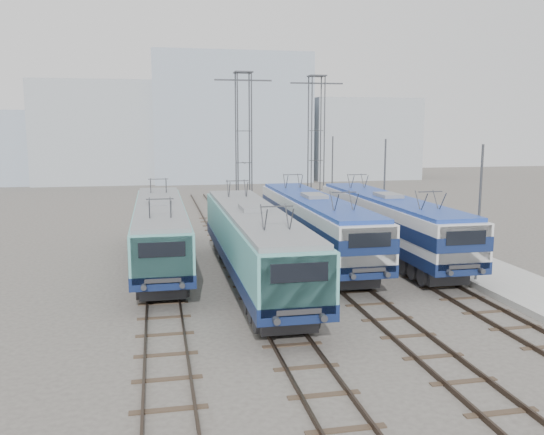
{
  "coord_description": "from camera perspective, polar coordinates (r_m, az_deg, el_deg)",
  "views": [
    {
      "loc": [
        -6.92,
        -23.28,
        7.83
      ],
      "look_at": [
        -0.76,
        7.0,
        2.94
      ],
      "focal_mm": 38.0,
      "sensor_mm": 36.0,
      "label": 1
    }
  ],
  "objects": [
    {
      "name": "ground",
      "position": [
        25.52,
        4.87,
        -8.91
      ],
      "size": [
        160.0,
        160.0,
        0.0
      ],
      "primitive_type": "plane",
      "color": "#514C47"
    },
    {
      "name": "platform",
      "position": [
        36.48,
        16.84,
        -3.56
      ],
      "size": [
        4.0,
        70.0,
        0.3
      ],
      "primitive_type": "cube",
      "color": "#9E9E99",
      "rests_on": "ground"
    },
    {
      "name": "locomotive_far_left",
      "position": [
        32.72,
        -11.02,
        -1.09
      ],
      "size": [
        2.79,
        17.61,
        3.31
      ],
      "color": "#101D46",
      "rests_on": "ground"
    },
    {
      "name": "locomotive_center_left",
      "position": [
        28.31,
        -1.78,
        -2.27
      ],
      "size": [
        2.93,
        18.52,
        3.49
      ],
      "color": "#101D46",
      "rests_on": "ground"
    },
    {
      "name": "locomotive_center_right",
      "position": [
        34.1,
        4.27,
        -0.35
      ],
      "size": [
        2.87,
        18.13,
        3.41
      ],
      "color": "#101D46",
      "rests_on": "ground"
    },
    {
      "name": "locomotive_far_right",
      "position": [
        35.27,
        11.47,
        -0.22
      ],
      "size": [
        2.84,
        17.96,
        3.38
      ],
      "color": "#101D46",
      "rests_on": "ground"
    },
    {
      "name": "catenary_tower_west",
      "position": [
        45.82,
        -2.82,
        7.49
      ],
      "size": [
        4.5,
        1.2,
        12.0
      ],
      "color": "#3F4247",
      "rests_on": "ground"
    },
    {
      "name": "catenary_tower_east",
      "position": [
        49.16,
        4.39,
        7.58
      ],
      "size": [
        4.5,
        1.2,
        12.0
      ],
      "color": "#3F4247",
      "rests_on": "ground"
    },
    {
      "name": "mast_front",
      "position": [
        29.98,
        19.83,
        0.15
      ],
      "size": [
        0.12,
        0.12,
        7.0
      ],
      "primitive_type": "cylinder",
      "color": "#3F4247",
      "rests_on": "ground"
    },
    {
      "name": "mast_mid",
      "position": [
        40.61,
        11.06,
        2.7
      ],
      "size": [
        0.12,
        0.12,
        7.0
      ],
      "primitive_type": "cylinder",
      "color": "#3F4247",
      "rests_on": "ground"
    },
    {
      "name": "mast_rear",
      "position": [
        51.85,
        5.99,
        4.15
      ],
      "size": [
        0.12,
        0.12,
        7.0
      ],
      "primitive_type": "cylinder",
      "color": "#3F4247",
      "rests_on": "ground"
    },
    {
      "name": "building_west",
      "position": [
        85.58,
        -16.4,
        8.07
      ],
      "size": [
        18.0,
        12.0,
        14.0
      ],
      "primitive_type": "cube",
      "color": "#9FA8B0",
      "rests_on": "ground"
    },
    {
      "name": "building_center",
      "position": [
        85.99,
        -4.25,
        9.74
      ],
      "size": [
        22.0,
        14.0,
        18.0
      ],
      "primitive_type": "cube",
      "color": "#95A4B6",
      "rests_on": "ground"
    },
    {
      "name": "building_east",
      "position": [
        90.73,
        8.52,
        7.73
      ],
      "size": [
        16.0,
        12.0,
        12.0
      ],
      "primitive_type": "cube",
      "color": "#9FA8B0",
      "rests_on": "ground"
    }
  ]
}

